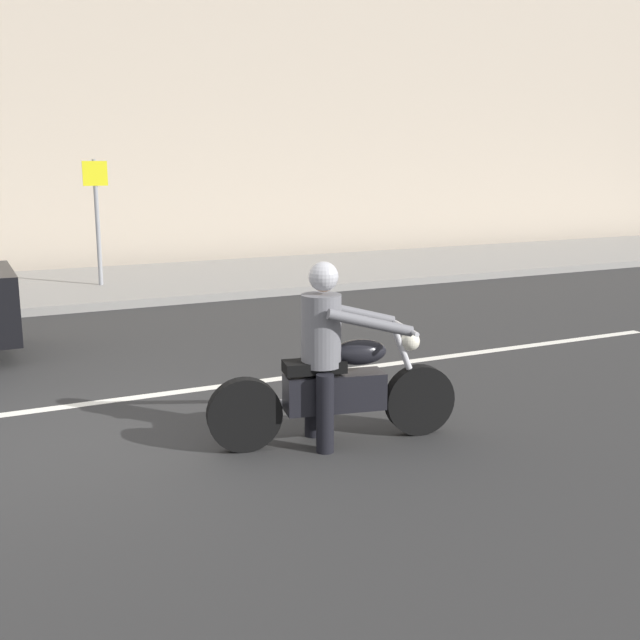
# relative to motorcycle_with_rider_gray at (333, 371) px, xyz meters

# --- Properties ---
(ground_plane) EXTENTS (80.00, 80.00, 0.00)m
(ground_plane) POSITION_rel_motorcycle_with_rider_gray_xyz_m (-2.16, 1.12, -0.64)
(ground_plane) COLOR #2B2B2B
(motorcycle_with_rider_gray) EXTENTS (2.18, 0.77, 1.58)m
(motorcycle_with_rider_gray) POSITION_rel_motorcycle_with_rider_gray_xyz_m (0.00, 0.00, 0.00)
(motorcycle_with_rider_gray) COLOR black
(motorcycle_with_rider_gray) RESTS_ON ground_plane
(street_sign_post) EXTENTS (0.44, 0.08, 2.28)m
(street_sign_post) POSITION_rel_motorcycle_with_rider_gray_xyz_m (-0.39, 8.78, 0.89)
(street_sign_post) COLOR gray
(street_sign_post) RESTS_ON sidewalk_slab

